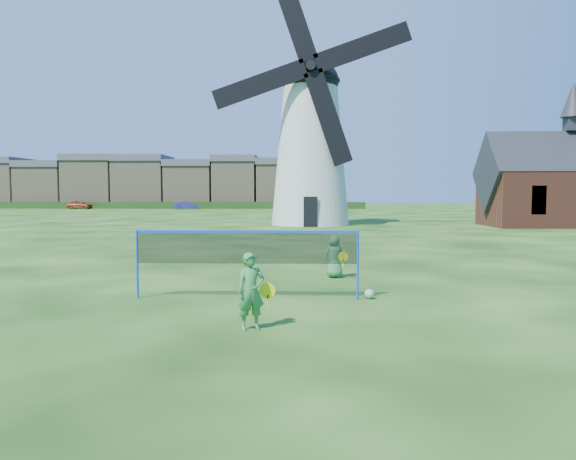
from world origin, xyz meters
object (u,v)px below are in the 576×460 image
at_px(car_left, 79,205).
at_px(chapel, 570,186).
at_px(player_girl, 251,291).
at_px(badminton_net, 247,249).
at_px(car_right, 186,205).
at_px(play_ball, 369,294).
at_px(player_boy, 335,256).
at_px(windmill, 310,143).

bearing_deg(car_left, chapel, -119.86).
bearing_deg(player_girl, badminton_net, 76.35).
height_order(car_left, car_right, car_left).
distance_m(badminton_net, play_ball, 2.96).
bearing_deg(badminton_net, player_boy, 55.43).
relative_size(windmill, play_ball, 81.99).
relative_size(chapel, player_boy, 9.87).
relative_size(windmill, player_girl, 13.31).
distance_m(badminton_net, player_boy, 3.82).
relative_size(chapel, car_left, 3.29).
bearing_deg(badminton_net, car_right, 103.92).
distance_m(player_girl, car_right, 68.55).
height_order(player_girl, car_left, player_girl).
bearing_deg(car_right, badminton_net, -178.35).
xyz_separation_m(windmill, car_left, (-33.11, 36.57, -5.44)).
distance_m(badminton_net, car_right, 65.78).
height_order(chapel, car_left, chapel).
distance_m(chapel, player_boy, 29.71).
bearing_deg(car_right, car_left, 74.56).
distance_m(player_boy, play_ball, 3.14).
bearing_deg(car_left, badminton_net, -147.50).
bearing_deg(windmill, play_ball, -87.52).
bearing_deg(badminton_net, chapel, 53.48).
xyz_separation_m(windmill, car_right, (-17.39, 35.70, -5.49)).
xyz_separation_m(windmill, player_girl, (-1.18, -30.90, -5.38)).
distance_m(chapel, car_left, 63.91).
bearing_deg(player_boy, car_right, -66.65).
xyz_separation_m(chapel, player_boy, (-17.74, -23.74, -2.24)).
xyz_separation_m(chapel, play_ball, (-17.10, -26.77, -2.73)).
bearing_deg(player_girl, chapel, 34.98).
height_order(badminton_net, car_right, badminton_net).
height_order(chapel, play_ball, chapel).
height_order(player_girl, play_ball, player_girl).
distance_m(player_girl, player_boy, 6.12).
bearing_deg(chapel, badminton_net, -126.52).
bearing_deg(player_girl, car_right, 82.03).
relative_size(chapel, badminton_net, 2.37).
height_order(player_boy, play_ball, player_boy).
height_order(play_ball, car_left, car_left).
xyz_separation_m(play_ball, car_left, (-34.33, 64.64, 0.51)).
xyz_separation_m(player_girl, play_ball, (2.39, 2.83, -0.57)).
relative_size(chapel, play_ball, 54.33).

